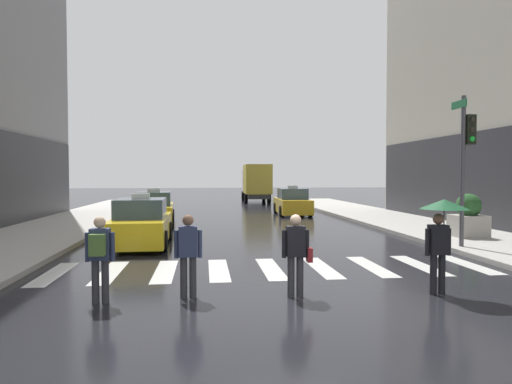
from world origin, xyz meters
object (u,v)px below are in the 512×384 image
object	(u,v)px
pedestrian_with_handbag	(296,250)
traffic_light_pole	(466,149)
planter_near_corner	(468,217)
pedestrian_with_backpack	(100,252)
box_truck	(256,182)
pedestrian_plain_coat	(188,251)
taxi_second	(154,210)
taxi_third	(292,203)
pedestrian_with_umbrella	(442,220)
taxi_lead	(141,224)

from	to	relation	value
pedestrian_with_handbag	traffic_light_pole	bearing A→B (deg)	36.74
pedestrian_with_handbag	planter_near_corner	world-z (taller)	planter_near_corner
pedestrian_with_backpack	pedestrian_with_handbag	xyz separation A→B (m)	(3.77, 0.02, -0.04)
box_truck	pedestrian_with_handbag	size ratio (longest dim) A/B	4.61
traffic_light_pole	pedestrian_with_backpack	world-z (taller)	traffic_light_pole
pedestrian_plain_coat	pedestrian_with_handbag	bearing A→B (deg)	-5.27
taxi_second	pedestrian_with_handbag	world-z (taller)	taxi_second
traffic_light_pole	planter_near_corner	distance (m)	3.50
traffic_light_pole	pedestrian_with_backpack	xyz separation A→B (m)	(-10.26, -4.86, -2.29)
taxi_third	pedestrian_with_umbrella	size ratio (longest dim) A/B	2.37
pedestrian_with_umbrella	pedestrian_with_handbag	size ratio (longest dim) A/B	1.18
pedestrian_with_backpack	pedestrian_with_handbag	world-z (taller)	same
pedestrian_with_umbrella	pedestrian_with_handbag	world-z (taller)	pedestrian_with_umbrella
pedestrian_with_handbag	planter_near_corner	distance (m)	10.54
taxi_second	pedestrian_with_backpack	xyz separation A→B (m)	(0.47, -13.74, 0.25)
box_truck	taxi_third	bearing A→B (deg)	-86.78
taxi_third	box_truck	xyz separation A→B (m)	(-0.73, 13.06, 1.13)
taxi_lead	pedestrian_with_backpack	world-z (taller)	taxi_lead
taxi_lead	box_truck	world-z (taller)	box_truck
traffic_light_pole	taxi_third	bearing A→B (deg)	101.88
planter_near_corner	pedestrian_plain_coat	bearing A→B (deg)	-146.05
traffic_light_pole	pedestrian_plain_coat	bearing A→B (deg)	-151.67
pedestrian_with_umbrella	traffic_light_pole	bearing A→B (deg)	54.74
traffic_light_pole	pedestrian_with_backpack	distance (m)	11.58
pedestrian_with_umbrella	pedestrian_with_backpack	distance (m)	6.77
traffic_light_pole	taxi_second	size ratio (longest dim) A/B	1.04
taxi_second	box_truck	distance (m)	19.37
planter_near_corner	taxi_second	bearing A→B (deg)	150.92
pedestrian_with_umbrella	planter_near_corner	xyz separation A→B (m)	(4.94, 7.08, -0.64)
pedestrian_with_handbag	taxi_lead	bearing A→B (deg)	118.82
taxi_second	pedestrian_with_backpack	world-z (taller)	taxi_second
pedestrian_with_backpack	pedestrian_plain_coat	bearing A→B (deg)	7.59
taxi_second	pedestrian_with_umbrella	bearing A→B (deg)	-62.46
pedestrian_plain_coat	taxi_third	bearing A→B (deg)	72.81
traffic_light_pole	box_truck	distance (m)	27.15
box_truck	pedestrian_with_backpack	distance (m)	32.43
taxi_second	box_truck	size ratio (longest dim) A/B	0.61
taxi_third	pedestrian_plain_coat	size ratio (longest dim) A/B	2.78
traffic_light_pole	box_truck	world-z (taller)	traffic_light_pole
taxi_second	pedestrian_with_backpack	size ratio (longest dim) A/B	2.80
traffic_light_pole	taxi_second	distance (m)	14.15
taxi_lead	taxi_third	xyz separation A→B (m)	(7.55, 11.43, 0.00)
taxi_lead	pedestrian_plain_coat	xyz separation A→B (m)	(1.84, -7.02, 0.21)
traffic_light_pole	box_truck	xyz separation A→B (m)	(-3.64, 26.87, -1.41)
pedestrian_plain_coat	planter_near_corner	bearing A→B (deg)	33.95
taxi_lead	taxi_third	bearing A→B (deg)	56.55
planter_near_corner	pedestrian_with_backpack	bearing A→B (deg)	-149.15
traffic_light_pole	pedestrian_plain_coat	world-z (taller)	traffic_light_pole
taxi_second	taxi_third	distance (m)	9.25
pedestrian_with_umbrella	pedestrian_plain_coat	bearing A→B (deg)	176.42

